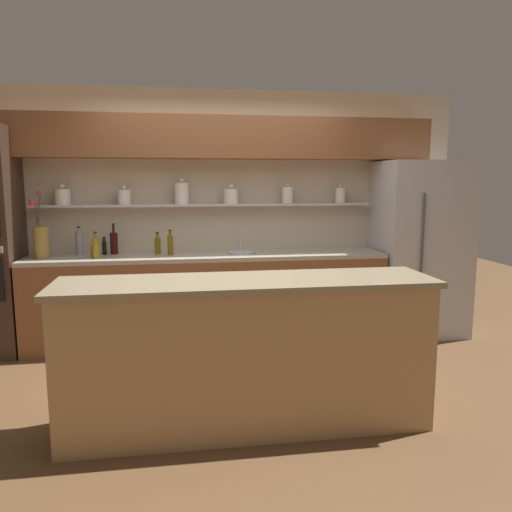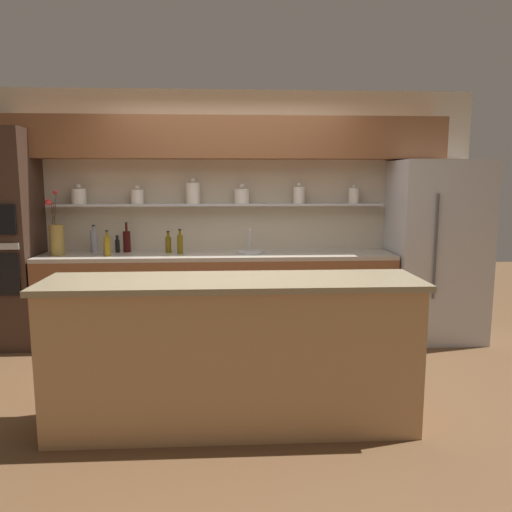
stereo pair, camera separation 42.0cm
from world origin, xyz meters
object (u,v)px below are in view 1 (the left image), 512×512
(sink_fixture, at_px, (241,251))
(bottle_oil_2, at_px, (96,248))
(bottle_oil_4, at_px, (158,245))
(flower_vase, at_px, (41,240))
(bottle_sauce_6, at_px, (94,250))
(refrigerator, at_px, (420,249))
(bottle_oil_5, at_px, (170,245))
(bottle_sauce_1, at_px, (104,247))
(bottle_wine_3, at_px, (114,243))
(bottle_spirit_0, at_px, (79,243))

(sink_fixture, xyz_separation_m, bottle_oil_2, (-1.42, -0.13, 0.08))
(bottle_oil_2, bearing_deg, bottle_oil_4, 18.74)
(flower_vase, xyz_separation_m, sink_fixture, (1.94, 0.04, -0.15))
(bottle_oil_2, distance_m, bottle_sauce_6, 0.10)
(refrigerator, distance_m, bottle_oil_5, 2.66)
(refrigerator, xyz_separation_m, bottle_sauce_1, (-3.32, 0.16, 0.07))
(bottle_sauce_1, bearing_deg, flower_vase, -165.24)
(flower_vase, height_order, bottle_wine_3, flower_vase)
(bottle_spirit_0, height_order, bottle_sauce_6, bottle_spirit_0)
(sink_fixture, distance_m, bottle_sauce_6, 1.46)
(bottle_oil_5, bearing_deg, bottle_sauce_6, -178.60)
(bottle_wine_3, bearing_deg, bottle_sauce_6, -133.71)
(bottle_wine_3, distance_m, bottle_oil_4, 0.45)
(refrigerator, relative_size, sink_fixture, 6.58)
(bottle_oil_2, relative_size, bottle_wine_3, 0.83)
(refrigerator, xyz_separation_m, sink_fixture, (-1.94, 0.05, 0.01))
(refrigerator, xyz_separation_m, bottle_oil_5, (-2.66, 0.03, 0.09))
(bottle_oil_4, bearing_deg, bottle_sauce_1, 174.87)
(bottle_sauce_1, distance_m, bottle_oil_5, 0.67)
(flower_vase, bearing_deg, bottle_sauce_6, -0.32)
(sink_fixture, bearing_deg, refrigerator, -1.45)
(bottle_oil_2, bearing_deg, bottle_sauce_6, 110.24)
(bottle_sauce_1, relative_size, bottle_sauce_6, 1.12)
(sink_fixture, relative_size, bottle_sauce_1, 1.58)
(bottle_oil_2, bearing_deg, bottle_sauce_1, 79.48)
(flower_vase, xyz_separation_m, bottle_sauce_1, (0.56, 0.15, -0.10))
(bottle_sauce_6, bearing_deg, refrigerator, -0.18)
(bottle_wine_3, relative_size, bottle_oil_4, 1.37)
(bottle_oil_5, bearing_deg, bottle_spirit_0, 169.64)
(bottle_oil_2, bearing_deg, bottle_oil_5, 8.85)
(flower_vase, distance_m, bottle_oil_5, 1.22)
(bottle_spirit_0, height_order, bottle_sauce_1, bottle_spirit_0)
(bottle_oil_5, height_order, bottle_sauce_6, bottle_oil_5)
(sink_fixture, relative_size, bottle_spirit_0, 0.99)
(bottle_spirit_0, bearing_deg, bottle_oil_2, -54.02)
(flower_vase, bearing_deg, bottle_oil_5, 0.72)
(refrigerator, relative_size, flower_vase, 2.89)
(bottle_oil_2, height_order, bottle_oil_5, bottle_oil_2)
(refrigerator, relative_size, bottle_sauce_1, 10.36)
(bottle_spirit_0, distance_m, bottle_sauce_1, 0.25)
(flower_vase, bearing_deg, bottle_sauce_1, 14.76)
(sink_fixture, bearing_deg, bottle_spirit_0, 174.90)
(refrigerator, bearing_deg, bottle_sauce_6, 179.82)
(flower_vase, distance_m, bottle_oil_2, 0.53)
(refrigerator, bearing_deg, bottle_wine_3, 176.63)
(sink_fixture, bearing_deg, flower_vase, -178.96)
(bottle_oil_2, xyz_separation_m, bottle_oil_4, (0.58, 0.20, -0.01))
(flower_vase, distance_m, sink_fixture, 1.95)
(bottle_oil_4, bearing_deg, bottle_oil_5, -33.69)
(bottle_oil_5, bearing_deg, refrigerator, -0.62)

